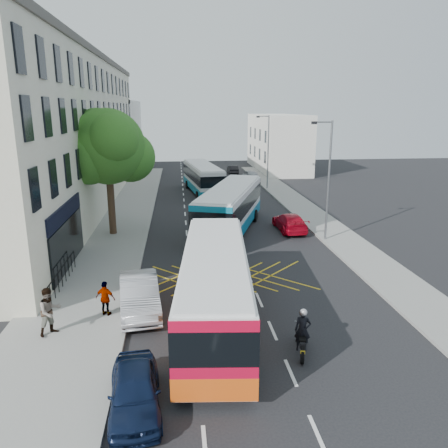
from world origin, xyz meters
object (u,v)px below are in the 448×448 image
object	(u,v)px
red_hatchback	(290,222)
distant_car_grey	(200,170)
lamp_near	(327,175)
distant_car_dark	(233,169)
bus_mid	(230,208)
distant_car_silver	(251,176)
parked_car_blue	(135,391)
pedestrian_far	(106,298)
bus_near	(215,286)
pedestrian_near	(50,311)
motorbike	(302,332)
street_tree	(107,148)
lamp_far	(267,148)
bus_far	(203,178)
parked_car_silver	(139,294)

from	to	relation	value
red_hatchback	distant_car_grey	bearing A→B (deg)	-81.28
lamp_near	distant_car_dark	world-z (taller)	lamp_near
bus_mid	distant_car_silver	bearing A→B (deg)	95.48
lamp_near	distant_car_dark	size ratio (longest dim) A/B	2.20
parked_car_blue	pedestrian_far	size ratio (longest dim) A/B	2.43
bus_near	distant_car_dark	bearing A→B (deg)	87.02
pedestrian_near	pedestrian_far	size ratio (longest dim) A/B	1.26
bus_mid	distant_car_dark	size ratio (longest dim) A/B	3.36
lamp_near	distant_car_dark	bearing A→B (deg)	94.03
distant_car_silver	pedestrian_near	bearing A→B (deg)	65.46
lamp_near	distant_car_dark	xyz separation A→B (m)	(-2.28, 32.40, -4.02)
motorbike	lamp_near	bearing A→B (deg)	82.70
bus_near	street_tree	bearing A→B (deg)	118.93
bus_mid	distant_car_grey	size ratio (longest dim) A/B	2.60
motorbike	distant_car_silver	distance (m)	39.79
bus_near	distant_car_grey	world-z (taller)	bus_near
motorbike	parked_car_blue	world-z (taller)	motorbike
lamp_far	bus_mid	xyz separation A→B (m)	(-6.13, -16.85, -2.85)
distant_car_dark	pedestrian_far	xyz separation A→B (m)	(-10.91, -42.53, 0.33)
bus_far	red_hatchback	world-z (taller)	bus_far
street_tree	distant_car_grey	world-z (taller)	street_tree
distant_car_grey	pedestrian_near	distance (m)	44.06
motorbike	pedestrian_near	world-z (taller)	pedestrian_near
lamp_far	distant_car_dark	world-z (taller)	lamp_far
motorbike	distant_car_grey	distance (m)	45.52
bus_far	pedestrian_near	world-z (taller)	bus_far
lamp_far	distant_car_silver	world-z (taller)	lamp_far
bus_near	bus_mid	distance (m)	14.46
lamp_near	parked_car_silver	world-z (taller)	lamp_near
parked_car_blue	pedestrian_near	world-z (taller)	pedestrian_near
pedestrian_far	bus_near	bearing A→B (deg)	-170.28
lamp_far	parked_car_blue	xyz separation A→B (m)	(-11.40, -36.36, -3.97)
bus_near	pedestrian_far	xyz separation A→B (m)	(-4.69, 0.98, -0.77)
street_tree	lamp_near	distance (m)	15.10
lamp_near	distant_car_grey	distance (m)	32.70
distant_car_grey	pedestrian_near	size ratio (longest dim) A/B	2.39
bus_mid	parked_car_blue	bearing A→B (deg)	-86.37
lamp_near	bus_far	xyz separation A→B (m)	(-7.26, 18.58, -2.99)
lamp_near	pedestrian_far	world-z (taller)	lamp_near
lamp_far	motorbike	bearing A→B (deg)	-99.19
bus_near	red_hatchback	xyz separation A→B (m)	(6.81, 13.96, -1.04)
bus_mid	pedestrian_far	xyz separation A→B (m)	(-7.06, -13.29, -0.84)
street_tree	bus_far	xyz separation A→B (m)	(7.44, 15.61, -4.66)
parked_car_blue	lamp_near	bearing A→B (deg)	50.11
lamp_near	lamp_far	size ratio (longest dim) A/B	1.00
distant_car_silver	bus_near	bearing A→B (deg)	74.65
motorbike	pedestrian_near	xyz separation A→B (m)	(-9.65, 2.20, 0.28)
parked_car_blue	pedestrian_near	size ratio (longest dim) A/B	1.93
lamp_far	pedestrian_near	xyz separation A→B (m)	(-15.12, -31.59, -3.48)
bus_far	parked_car_blue	size ratio (longest dim) A/B	2.96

